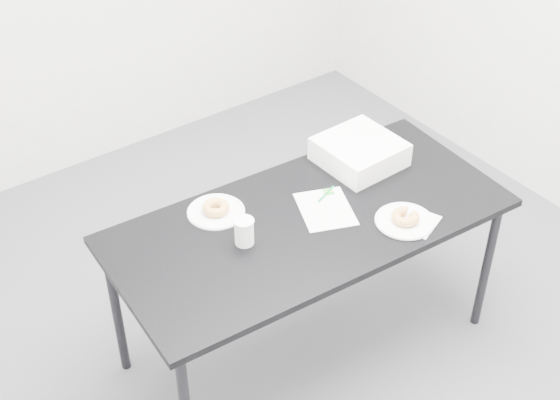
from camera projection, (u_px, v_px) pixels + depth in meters
floor at (275, 352)px, 3.69m from camera, size 4.00×4.00×0.00m
table at (309, 229)px, 3.30m from camera, size 1.74×0.89×0.77m
scorecard at (325, 209)px, 3.31m from camera, size 0.30×0.33×0.00m
logo_patch at (328, 192)px, 3.41m from camera, size 0.06×0.06×0.00m
pen at (326, 194)px, 3.39m from camera, size 0.12×0.05×0.01m
napkin at (415, 221)px, 3.25m from camera, size 0.22×0.22×0.00m
plate_near at (405, 221)px, 3.24m from camera, size 0.25×0.25×0.01m
donut_near at (405, 217)px, 3.23m from camera, size 0.14×0.14×0.04m
plate_far at (216, 212)px, 3.29m from camera, size 0.25×0.25×0.01m
donut_far at (216, 208)px, 3.28m from camera, size 0.15×0.15×0.04m
coffee_cup at (244, 232)px, 3.11m from camera, size 0.08×0.08×0.12m
cup_lid at (348, 161)px, 3.59m from camera, size 0.09×0.09×0.01m
bakery_box at (359, 152)px, 3.56m from camera, size 0.35×0.35×0.11m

